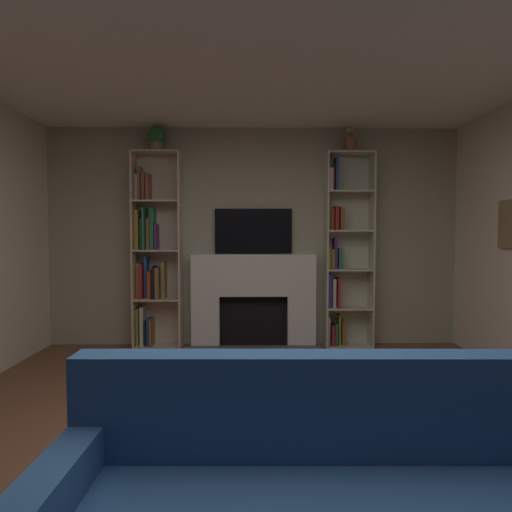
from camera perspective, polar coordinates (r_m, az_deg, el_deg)
name	(u,v)px	position (r m, az deg, el deg)	size (l,w,h in m)	color
ground_plane	(260,466)	(2.90, 0.46, -24.61)	(7.02, 7.02, 0.00)	brown
wall_back_accent	(253,237)	(5.53, -0.33, 2.37)	(4.98, 0.06, 2.58)	#A8A48B
ceiling	(260,0)	(2.87, 0.48, 29.17)	(4.98, 5.97, 0.06)	white
fireplace	(253,298)	(5.44, -0.31, -5.20)	(1.55, 0.51, 1.09)	white
tv	(253,231)	(5.47, -0.33, 3.10)	(0.91, 0.06, 0.53)	black
bookshelf_left	(153,256)	(5.51, -12.61, -0.03)	(0.55, 0.29, 2.27)	beige
bookshelf_right	(343,254)	(5.52, 10.71, 0.19)	(0.55, 0.28, 2.27)	beige
potted_plant	(156,138)	(5.56, -12.27, 14.11)	(0.20, 0.20, 0.28)	#9F7256
vase_with_flowers	(350,144)	(5.57, 11.58, 13.46)	(0.14, 0.14, 0.28)	#924A47
coffee_table	(311,433)	(2.52, 6.88, -20.90)	(0.89, 0.41, 0.38)	brown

